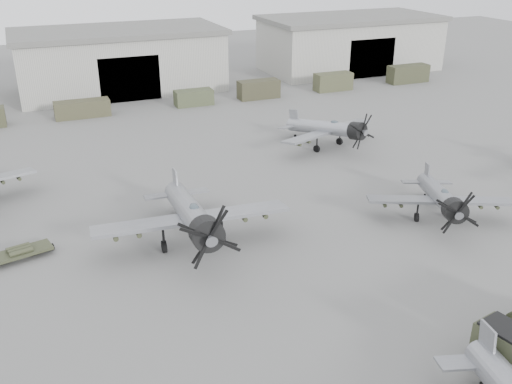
{
  "coord_description": "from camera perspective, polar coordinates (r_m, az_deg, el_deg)",
  "views": [
    {
      "loc": [
        -13.36,
        -21.41,
        20.33
      ],
      "look_at": [
        1.88,
        15.46,
        2.5
      ],
      "focal_mm": 40.0,
      "sensor_mm": 36.0,
      "label": 1
    }
  ],
  "objects": [
    {
      "name": "hangar_center",
      "position": [
        85.93,
        -13.45,
        12.74
      ],
      "size": [
        29.0,
        14.8,
        8.7
      ],
      "color": "#B5B4AA",
      "rests_on": "ground"
    },
    {
      "name": "aircraft_mid_2",
      "position": [
        46.0,
        18.09,
        -0.6
      ],
      "size": [
        10.97,
        9.95,
        4.5
      ],
      "rotation": [
        0.0,
        0.0,
        -0.44
      ],
      "color": "gray",
      "rests_on": "ground"
    },
    {
      "name": "hangar_right",
      "position": [
        99.21,
        9.36,
        14.52
      ],
      "size": [
        29.0,
        14.8,
        8.7
      ],
      "color": "#B5B4AA",
      "rests_on": "ground"
    },
    {
      "name": "aircraft_far_1",
      "position": [
        60.13,
        7.42,
        6.29
      ],
      "size": [
        11.81,
        10.64,
        4.75
      ],
      "rotation": [
        0.0,
        0.0,
        0.33
      ],
      "color": "#999CA2",
      "rests_on": "ground"
    },
    {
      "name": "support_truck_6",
      "position": [
        84.83,
        7.72,
        10.88
      ],
      "size": [
        5.5,
        2.2,
        2.51
      ],
      "primitive_type": "cube",
      "color": "#46482F",
      "rests_on": "ground"
    },
    {
      "name": "support_truck_7",
      "position": [
        91.93,
        14.96,
        11.35
      ],
      "size": [
        6.47,
        2.2,
        2.63
      ],
      "primitive_type": "cube",
      "color": "#3A3C27",
      "rests_on": "ground"
    },
    {
      "name": "support_truck_5",
      "position": [
        79.73,
        0.26,
        10.23
      ],
      "size": [
        5.7,
        2.2,
        2.49
      ],
      "primitive_type": "cube",
      "color": "#3A3926",
      "rests_on": "ground"
    },
    {
      "name": "aircraft_mid_1",
      "position": [
        40.08,
        -6.35,
        -2.39
      ],
      "size": [
        14.11,
        12.7,
        5.63
      ],
      "rotation": [
        0.0,
        0.0,
        -0.07
      ],
      "color": "gray",
      "rests_on": "ground"
    },
    {
      "name": "ground",
      "position": [
        32.4,
        7.65,
        -15.03
      ],
      "size": [
        220.0,
        220.0,
        0.0
      ],
      "primitive_type": "plane",
      "color": "slate",
      "rests_on": "ground"
    },
    {
      "name": "support_truck_4",
      "position": [
        76.79,
        -6.25,
        9.37
      ],
      "size": [
        5.01,
        2.2,
        2.02
      ],
      "primitive_type": "cube",
      "color": "#434B31",
      "rests_on": "ground"
    },
    {
      "name": "support_truck_3",
      "position": [
        74.24,
        -16.98,
        7.96
      ],
      "size": [
        6.65,
        2.2,
        2.06
      ],
      "primitive_type": "cube",
      "color": "#43422C",
      "rests_on": "ground"
    }
  ]
}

